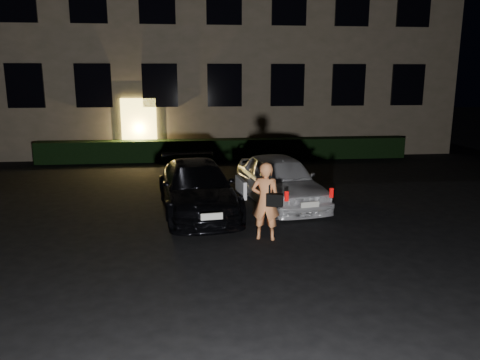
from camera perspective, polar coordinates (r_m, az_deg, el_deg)
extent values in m
plane|color=black|center=(9.19, 3.48, -9.13)|extent=(80.00, 80.00, 0.00)
cube|color=#6A604B|center=(23.59, -2.73, 18.96)|extent=(20.00, 8.00, 12.00)
cube|color=#E0C14C|center=(19.57, -12.18, 6.05)|extent=(1.40, 0.10, 2.50)
cube|color=black|center=(20.36, -24.74, 10.38)|extent=(1.40, 0.10, 1.70)
cube|color=black|center=(19.71, -17.43, 10.91)|extent=(1.40, 0.10, 1.70)
cube|color=black|center=(19.38, -9.73, 11.28)|extent=(1.40, 0.10, 1.70)
cube|color=black|center=(19.40, -1.89, 11.45)|extent=(1.40, 0.10, 1.70)
cube|color=black|center=(19.77, 5.80, 11.42)|extent=(1.40, 0.10, 1.70)
cube|color=black|center=(20.46, 13.08, 11.20)|extent=(1.40, 0.10, 1.70)
cube|color=black|center=(21.45, 19.78, 10.85)|extent=(1.40, 0.10, 1.70)
cube|color=black|center=(19.90, -18.08, 20.14)|extent=(1.40, 0.10, 1.70)
cube|color=black|center=(19.58, -10.10, 20.68)|extent=(1.40, 0.10, 1.70)
cube|color=black|center=(19.60, -1.96, 20.85)|extent=(1.40, 0.10, 1.70)
cube|color=black|center=(19.96, 6.02, 20.64)|extent=(1.40, 0.10, 1.70)
cube|color=black|center=(20.65, 13.55, 20.11)|extent=(1.40, 0.10, 1.70)
cube|color=black|center=(21.63, 20.44, 19.33)|extent=(1.40, 0.10, 1.70)
cube|color=black|center=(19.19, -1.73, 3.72)|extent=(15.00, 0.70, 0.85)
imported|color=black|center=(11.85, -5.25, -0.94)|extent=(2.26, 4.52, 1.26)
cube|color=white|center=(11.21, 0.11, -0.88)|extent=(0.18, 0.91, 0.42)
cube|color=silver|center=(9.72, -3.46, -4.45)|extent=(0.46, 0.09, 0.14)
imported|color=silver|center=(12.53, 4.89, 0.01)|extent=(2.24, 4.16, 1.34)
cube|color=red|center=(10.62, 5.70, -1.99)|extent=(0.09, 0.06, 0.22)
cube|color=red|center=(11.07, 11.09, -1.56)|extent=(0.09, 0.06, 0.22)
cube|color=silver|center=(10.85, 8.52, -2.98)|extent=(0.45, 0.12, 0.13)
imported|color=#EA8A50|center=(9.81, 3.12, -2.57)|extent=(0.70, 0.56, 1.67)
cube|color=black|center=(9.66, 4.25, -2.46)|extent=(0.37, 0.24, 0.26)
cube|color=black|center=(9.62, 3.65, -0.20)|extent=(0.05, 0.06, 0.52)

